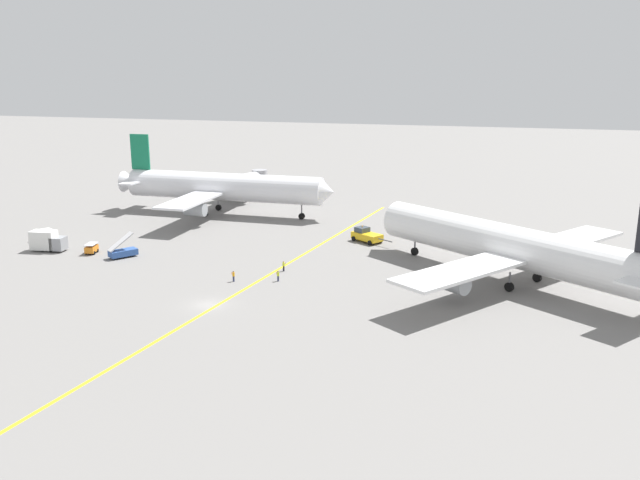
% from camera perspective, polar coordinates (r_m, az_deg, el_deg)
% --- Properties ---
extents(ground_plane, '(600.00, 600.00, 0.00)m').
position_cam_1_polar(ground_plane, '(88.81, -9.60, -5.54)').
color(ground_plane, slate).
extents(taxiway_stripe, '(14.96, 119.19, 0.01)m').
position_cam_1_polar(taxiway_stripe, '(96.46, -5.73, -3.77)').
color(taxiway_stripe, yellow).
rests_on(taxiway_stripe, ground).
extents(airliner_at_gate_left, '(48.49, 41.98, 16.63)m').
position_cam_1_polar(airliner_at_gate_left, '(142.38, -8.40, 4.54)').
color(airliner_at_gate_left, silver).
rests_on(airliner_at_gate_left, ground).
extents(airliner_being_pushed, '(44.46, 42.34, 17.22)m').
position_cam_1_polar(airliner_being_pushed, '(99.21, 16.03, -0.52)').
color(airliner_being_pushed, white).
rests_on(airliner_being_pushed, ground).
extents(pushback_tug, '(8.31, 5.89, 2.84)m').
position_cam_1_polar(pushback_tug, '(119.19, 4.02, 0.41)').
color(pushback_tug, gold).
rests_on(pushback_tug, ground).
extents(gse_catering_truck_tall, '(6.11, 3.18, 3.50)m').
position_cam_1_polar(gse_catering_truck_tall, '(122.00, -22.46, -0.07)').
color(gse_catering_truck_tall, gray).
rests_on(gse_catering_truck_tall, ground).
extents(gse_container_dolly_flat, '(3.50, 3.87, 2.15)m').
position_cam_1_polar(gse_container_dolly_flat, '(129.38, -22.76, 0.41)').
color(gse_container_dolly_flat, slate).
rests_on(gse_container_dolly_flat, ground).
extents(gse_baggage_cart_near_cluster, '(2.18, 3.03, 1.71)m').
position_cam_1_polar(gse_baggage_cart_near_cluster, '(117.90, -19.14, -0.70)').
color(gse_baggage_cart_near_cluster, orange).
rests_on(gse_baggage_cart_near_cluster, ground).
extents(gse_stair_truck_yellow, '(4.17, 4.85, 4.06)m').
position_cam_1_polar(gse_stair_truck_yellow, '(113.78, -16.67, -0.95)').
color(gse_stair_truck_yellow, '#2D5199').
rests_on(gse_stair_truck_yellow, ground).
extents(ground_crew_ramp_agent_by_cones, '(0.48, 0.36, 1.62)m').
position_cam_1_polar(ground_crew_ramp_agent_by_cones, '(97.02, -3.64, -3.10)').
color(ground_crew_ramp_agent_by_cones, '#2D3351').
rests_on(ground_crew_ramp_agent_by_cones, ground).
extents(ground_crew_wing_walker_right, '(0.48, 0.36, 1.62)m').
position_cam_1_polar(ground_crew_wing_walker_right, '(101.76, -3.16, -2.25)').
color(ground_crew_wing_walker_right, black).
rests_on(ground_crew_wing_walker_right, ground).
extents(ground_crew_marshaller_foreground, '(0.50, 0.36, 1.63)m').
position_cam_1_polar(ground_crew_marshaller_foreground, '(97.53, -7.48, -3.10)').
color(ground_crew_marshaller_foreground, '#2D3351').
rests_on(ground_crew_marshaller_foreground, ground).
extents(jet_bridge, '(7.54, 18.14, 5.63)m').
position_cam_1_polar(jet_bridge, '(163.69, -6.53, 5.16)').
color(jet_bridge, '#B7B7BC').
rests_on(jet_bridge, ground).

